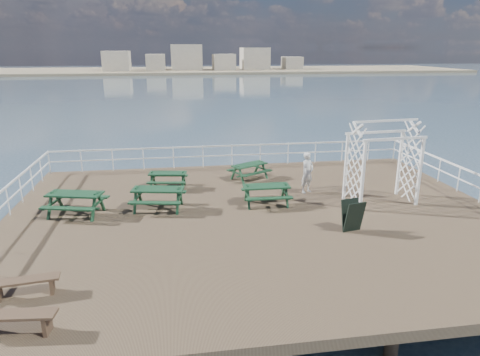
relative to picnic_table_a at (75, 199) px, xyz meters
name	(u,v)px	position (x,y,z in m)	size (l,w,h in m)	color
ground	(257,219)	(6.46, -1.04, -0.75)	(18.00, 14.00, 0.30)	brown
sea_backdrop	(218,67)	(19.00, 133.03, -1.11)	(300.00, 300.00, 9.20)	#395060
railing	(244,172)	(6.39, 1.53, 0.27)	(17.77, 13.76, 1.10)	white
picnic_table_a	(75,199)	(0.00, 0.00, 0.00)	(2.26, 1.99, 0.94)	#13351F
picnic_table_b	(168,177)	(3.26, 2.65, -0.11)	(1.77, 1.51, 0.78)	#13351F
picnic_table_c	(249,168)	(6.95, 3.41, -0.09)	(2.10, 1.98, 0.81)	#13351F
picnic_table_d	(158,194)	(2.92, 0.14, -0.01)	(2.13, 1.84, 0.92)	#13351F
picnic_table_e	(266,191)	(7.02, 0.03, -0.05)	(1.79, 1.45, 0.86)	#13351F
flat_bench_near	(15,319)	(0.15, -6.84, -0.23)	(1.74, 0.57, 0.49)	brown
flat_bench_far	(25,283)	(-0.11, -5.34, -0.26)	(1.62, 0.57, 0.45)	brown
trellis_arbor	(382,166)	(11.46, -0.38, 0.84)	(2.72, 1.63, 3.24)	white
sandwich_board	(352,216)	(9.27, -2.88, -0.08)	(0.74, 0.61, 1.08)	black
person	(307,173)	(8.99, 1.17, 0.25)	(0.62, 0.41, 1.71)	silver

